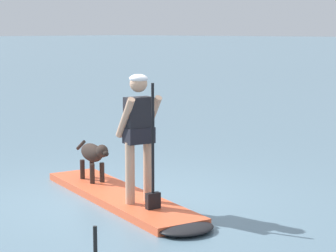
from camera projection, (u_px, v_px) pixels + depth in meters
name	position (u px, v px, depth m)	size (l,w,h in m)	color
ground_plane	(120.00, 200.00, 8.74)	(400.00, 400.00, 0.00)	slate
paddleboard	(127.00, 200.00, 8.54)	(3.60, 1.76, 0.10)	#E55933
person_paddler	(139.00, 130.00, 8.11)	(0.67, 0.58, 1.63)	tan
dog	(93.00, 154.00, 9.36)	(1.01, 0.41, 0.58)	#2D231E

